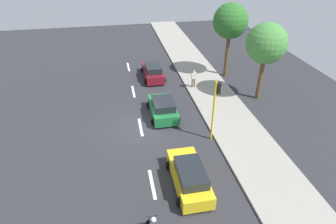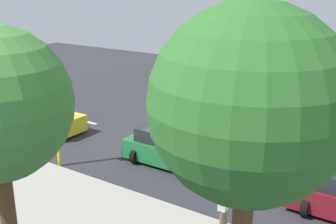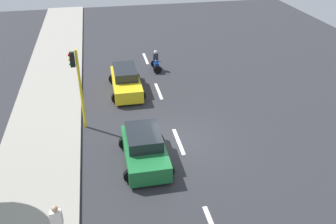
% 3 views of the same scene
% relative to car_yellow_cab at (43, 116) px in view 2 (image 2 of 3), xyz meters
% --- Properties ---
extents(ground_plane, '(40.00, 60.00, 0.10)m').
position_rel_car_yellow_cab_xyz_m(ground_plane, '(-2.08, 6.50, -0.76)').
color(ground_plane, '#2D2D33').
extents(sidewalk, '(4.00, 60.00, 0.15)m').
position_rel_car_yellow_cab_xyz_m(sidewalk, '(4.92, 6.50, -0.64)').
color(sidewalk, '#9E998E').
rests_on(sidewalk, ground).
extents(lane_stripe_far_north, '(0.20, 2.40, 0.01)m').
position_rel_car_yellow_cab_xyz_m(lane_stripe_far_north, '(-2.08, -5.50, -0.71)').
color(lane_stripe_far_north, white).
rests_on(lane_stripe_far_north, ground).
extents(lane_stripe_north, '(0.20, 2.40, 0.01)m').
position_rel_car_yellow_cab_xyz_m(lane_stripe_north, '(-2.08, 0.50, -0.71)').
color(lane_stripe_north, white).
rests_on(lane_stripe_north, ground).
extents(lane_stripe_mid, '(0.20, 2.40, 0.01)m').
position_rel_car_yellow_cab_xyz_m(lane_stripe_mid, '(-2.08, 6.50, -0.71)').
color(lane_stripe_mid, white).
rests_on(lane_stripe_mid, ground).
extents(lane_stripe_south, '(0.20, 2.40, 0.01)m').
position_rel_car_yellow_cab_xyz_m(lane_stripe_south, '(-2.08, 12.50, -0.71)').
color(lane_stripe_south, white).
rests_on(lane_stripe_south, ground).
extents(car_yellow_cab, '(2.16, 4.40, 1.52)m').
position_rel_car_yellow_cab_xyz_m(car_yellow_cab, '(0.00, 0.00, 0.00)').
color(car_yellow_cab, yellow).
rests_on(car_yellow_cab, ground).
extents(car_green, '(2.30, 3.91, 1.52)m').
position_rel_car_yellow_cab_xyz_m(car_green, '(-0.13, 7.78, -0.00)').
color(car_green, '#1E7238').
rests_on(car_green, ground).
extents(motorcycle, '(0.60, 1.30, 1.53)m').
position_rel_car_yellow_cab_xyz_m(motorcycle, '(-2.51, -3.02, -0.07)').
color(motorcycle, black).
rests_on(motorcycle, ground).
extents(pedestrian_near_signal, '(0.40, 0.24, 1.69)m').
position_rel_car_yellow_cab_xyz_m(pedestrian_near_signal, '(3.55, 12.08, 0.35)').
color(pedestrian_near_signal, '#72604C').
rests_on(pedestrian_near_signal, sidewalk).
extents(traffic_light_corner, '(0.49, 0.24, 4.50)m').
position_rel_car_yellow_cab_xyz_m(traffic_light_corner, '(2.77, 4.08, 2.22)').
color(traffic_light_corner, yellow).
rests_on(traffic_light_corner, ground).
extents(street_tree_north, '(3.30, 3.30, 7.20)m').
position_rel_car_yellow_cab_xyz_m(street_tree_north, '(7.51, 14.30, 4.78)').
color(street_tree_north, brown).
rests_on(street_tree_north, ground).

